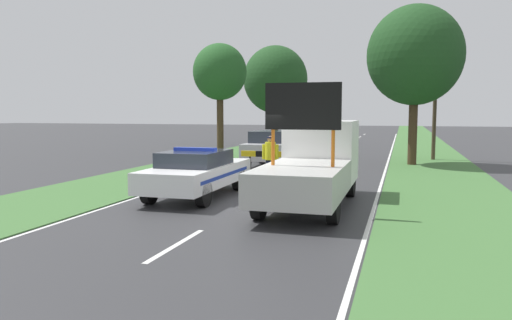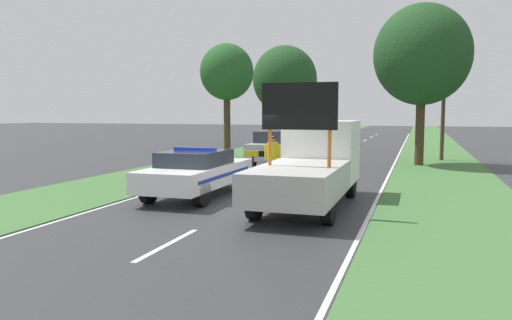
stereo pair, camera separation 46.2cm
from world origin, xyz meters
TOP-DOWN VIEW (x-y plane):
  - ground_plane at (0.00, 0.00)m, footprint 160.00×160.00m
  - lane_markings at (0.00, 14.41)m, footprint 7.04×65.06m
  - grass_verge_left at (-5.56, 20.00)m, footprint 3.97×120.00m
  - grass_verge_right at (5.56, 20.00)m, footprint 3.97×120.00m
  - police_car at (-1.78, 0.76)m, footprint 1.88×4.94m
  - work_truck at (1.78, 0.74)m, footprint 2.02×6.21m
  - road_barrier at (-0.03, 5.05)m, footprint 3.47×0.08m
  - police_officer at (-0.39, 4.18)m, footprint 0.61×0.39m
  - pedestrian_civilian at (0.49, 4.31)m, footprint 0.58×0.37m
  - traffic_cone_near_police at (-2.26, 4.29)m, footprint 0.37×0.37m
  - traffic_cone_centre_front at (2.15, 6.45)m, footprint 0.35×0.35m
  - traffic_cone_near_truck at (-1.95, 5.84)m, footprint 0.50×0.50m
  - queued_car_sedan_silver at (-1.82, 9.62)m, footprint 1.81×4.11m
  - queued_car_suv_grey at (-1.76, 15.75)m, footprint 1.76×4.58m
  - queued_car_wagon_maroon at (-2.00, 22.42)m, footprint 1.71×4.66m
  - roadside_tree_near_left at (4.62, 12.01)m, footprint 4.49×4.49m
  - roadside_tree_near_right at (-5.51, 12.76)m, footprint 2.93×2.93m
  - roadside_tree_mid_left at (-5.38, 24.63)m, footprint 4.94×4.94m
  - utility_pole at (5.75, 14.95)m, footprint 1.20×0.20m

SIDE VIEW (x-z plane):
  - ground_plane at x=0.00m, z-range 0.00..0.00m
  - lane_markings at x=0.00m, z-range 0.00..0.01m
  - grass_verge_left at x=-5.56m, z-range 0.00..0.03m
  - grass_verge_right at x=5.56m, z-range 0.00..0.03m
  - traffic_cone_centre_front at x=2.15m, z-range 0.00..0.48m
  - traffic_cone_near_police at x=-2.26m, z-range 0.00..0.51m
  - traffic_cone_near_truck at x=-1.95m, z-range 0.00..0.69m
  - queued_car_suv_grey at x=-1.76m, z-range 0.05..1.40m
  - police_car at x=-1.78m, z-range 0.00..1.51m
  - queued_car_sedan_silver at x=-1.82m, z-range 0.03..1.70m
  - queued_car_wagon_maroon at x=-2.00m, z-range 0.03..1.71m
  - road_barrier at x=-0.03m, z-range 0.37..1.45m
  - pedestrian_civilian at x=0.49m, z-range 0.14..1.76m
  - police_officer at x=-0.39m, z-range 0.16..1.86m
  - work_truck at x=1.78m, z-range -0.50..2.78m
  - utility_pole at x=5.75m, z-range 0.11..6.71m
  - roadside_tree_near_right at x=-5.51m, z-range 1.55..7.82m
  - roadside_tree_mid_left at x=-5.38m, z-range 1.21..8.84m
  - roadside_tree_near_left at x=4.62m, z-range 1.42..9.01m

